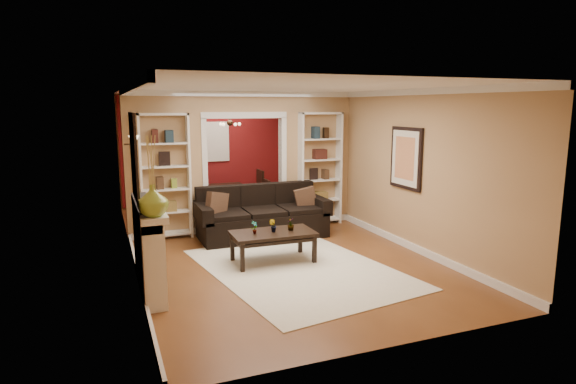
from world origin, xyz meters
name	(u,v)px	position (x,y,z in m)	size (l,w,h in m)	color
floor	(264,244)	(0.00, 0.00, 0.00)	(8.00, 8.00, 0.00)	brown
ceiling	(263,89)	(0.00, 0.00, 2.70)	(8.00, 8.00, 0.00)	white
wall_back	(213,150)	(0.00, 4.00, 1.35)	(8.00, 8.00, 0.00)	tan
wall_front	(394,219)	(0.00, -4.00, 1.35)	(8.00, 8.00, 0.00)	tan
wall_left	(128,176)	(-2.25, 0.00, 1.35)	(8.00, 8.00, 0.00)	tan
wall_right	(376,163)	(2.25, 0.00, 1.35)	(8.00, 8.00, 0.00)	tan
partition_wall	(244,161)	(0.00, 1.20, 1.35)	(4.50, 0.15, 2.70)	tan
red_back_panel	(213,151)	(0.00, 3.97, 1.32)	(4.44, 0.04, 2.64)	maroon
dining_window	(213,142)	(0.00, 3.93, 1.55)	(0.78, 0.03, 0.98)	#8CA5CC
area_rug	(298,268)	(0.05, -1.45, 0.01)	(2.45, 3.43, 0.01)	white
sofa	(262,212)	(0.12, 0.45, 0.48)	(2.43, 1.05, 0.95)	black
pillow_left	(217,205)	(-0.75, 0.43, 0.69)	(0.45, 0.13, 0.45)	brown
pillow_right	(305,200)	(0.98, 0.43, 0.66)	(0.39, 0.11, 0.39)	brown
coffee_table	(273,247)	(-0.19, -1.00, 0.24)	(1.29, 0.70, 0.49)	black
plant_left	(254,227)	(-0.49, -1.00, 0.59)	(0.11, 0.07, 0.20)	#336626
plant_center	(273,226)	(-0.19, -1.00, 0.59)	(0.11, 0.09, 0.20)	#336626
plant_right	(291,224)	(0.11, -1.00, 0.58)	(0.11, 0.11, 0.19)	#336626
bookshelf_left	(165,177)	(-1.55, 1.03, 1.15)	(0.90, 0.30, 2.30)	white
bookshelf_right	(320,169)	(1.55, 1.03, 1.15)	(0.90, 0.30, 2.30)	white
fireplace	(150,248)	(-2.09, -1.50, 0.58)	(0.32, 1.70, 1.16)	white
vase	(153,201)	(-2.09, -2.20, 1.35)	(0.36, 0.36, 0.37)	olive
mirror	(134,156)	(-2.23, -1.50, 1.80)	(0.03, 0.95, 1.10)	silver
wall_sconce	(130,142)	(-2.15, 0.55, 1.83)	(0.18, 0.18, 0.22)	#FFE0A5
framed_art	(406,158)	(2.21, -1.00, 1.55)	(0.04, 0.85, 1.05)	black
dining_table	(232,200)	(0.13, 2.77, 0.28)	(0.89, 1.60, 0.56)	black
dining_chair_nw	(211,196)	(-0.42, 2.47, 0.46)	(0.45, 0.45, 0.91)	black
dining_chair_ne	(258,196)	(0.68, 2.47, 0.39)	(0.39, 0.39, 0.78)	black
dining_chair_sw	(205,193)	(-0.42, 3.07, 0.43)	(0.43, 0.43, 0.86)	black
dining_chair_se	(250,189)	(0.68, 3.07, 0.47)	(0.46, 0.46, 0.93)	black
chandelier	(225,124)	(0.00, 2.70, 2.02)	(0.50, 0.50, 0.30)	#332417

